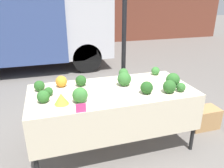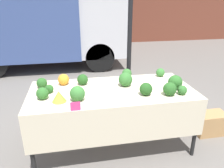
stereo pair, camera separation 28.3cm
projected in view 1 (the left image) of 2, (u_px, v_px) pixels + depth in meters
The scene contains 20 objects.
ground_plane at pixel (112, 143), 3.18m from camera, with size 40.00×40.00×0.00m, color slate.
tent_pole at pixel (124, 43), 3.44m from camera, with size 0.07×0.07×2.61m.
parked_truck at pixel (26, 21), 6.04m from camera, with size 4.26×2.02×2.59m.
market_table at pixel (114, 98), 2.84m from camera, with size 2.14×1.00×0.85m.
orange_cauliflower at pixel (61, 81), 2.94m from camera, with size 0.15×0.15×0.15m.
romanesco_head at pixel (61, 99), 2.45m from camera, with size 0.16×0.16×0.13m.
broccoli_head_0 at pixel (169, 87), 2.75m from camera, with size 0.17×0.17×0.17m.
broccoli_head_1 at pixel (173, 80), 2.94m from camera, with size 0.19×0.19×0.19m.
broccoli_head_2 at pixel (48, 92), 2.67m from camera, with size 0.11×0.11×0.11m.
broccoli_head_3 at pixel (181, 87), 2.79m from camera, with size 0.12×0.12×0.12m.
broccoli_head_4 at pixel (123, 73), 3.27m from camera, with size 0.14×0.14×0.14m.
broccoli_head_5 at pixel (147, 88), 2.72m from camera, with size 0.16×0.16×0.16m.
broccoli_head_6 at pixel (156, 71), 3.40m from camera, with size 0.13×0.13×0.13m.
broccoli_head_7 at pixel (43, 97), 2.50m from camera, with size 0.14×0.14×0.14m.
broccoli_head_8 at pixel (81, 81), 2.96m from camera, with size 0.15×0.15×0.15m.
broccoli_head_9 at pixel (124, 79), 2.97m from camera, with size 0.19×0.19×0.19m.
broccoli_head_10 at pixel (80, 95), 2.50m from camera, with size 0.18×0.18×0.18m.
broccoli_head_11 at pixel (39, 86), 2.81m from camera, with size 0.14×0.14×0.14m.
price_sign at pixel (81, 108), 2.28m from camera, with size 0.11×0.01×0.10m.
produce_crate at pixel (204, 118), 3.52m from camera, with size 0.46×0.29×0.34m.
Camera 1 is at (-0.76, -2.52, 1.98)m, focal length 35.00 mm.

